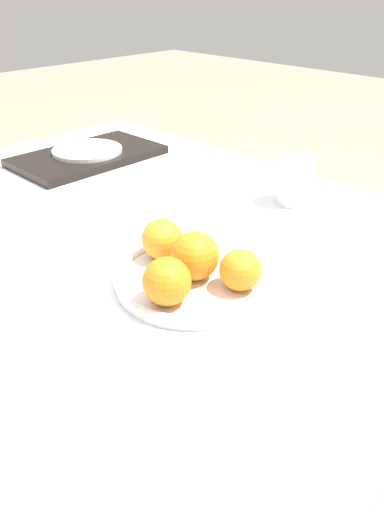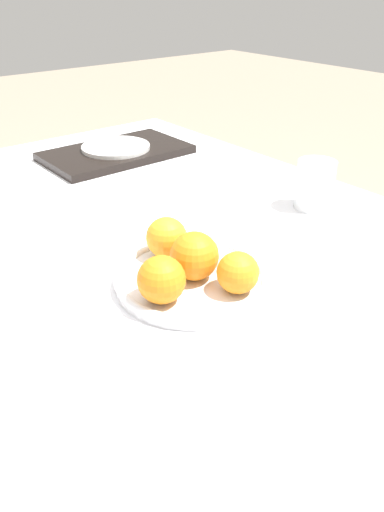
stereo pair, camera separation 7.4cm
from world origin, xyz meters
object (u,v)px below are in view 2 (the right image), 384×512
object	(u,v)px
orange_1	(161,280)
orange_3	(167,238)
water_glass	(315,185)
serving_tray	(116,153)
orange_0	(194,256)
orange_2	(238,273)
side_plate	(116,147)
fruit_platter	(192,278)

from	to	relation	value
orange_1	orange_3	xyz separation A→B (m)	(0.08, 0.10, -0.00)
orange_1	water_glass	bearing A→B (deg)	12.01
water_glass	serving_tray	xyz separation A→B (m)	(-0.14, 0.53, -0.04)
water_glass	orange_0	bearing A→B (deg)	-168.47
orange_2	orange_3	distance (m)	0.15
orange_0	orange_2	bearing A→B (deg)	-70.21
side_plate	serving_tray	bearing A→B (deg)	0.00
water_glass	fruit_platter	bearing A→B (deg)	-169.20
orange_0	orange_1	size ratio (longest dim) A/B	1.08
orange_1	water_glass	distance (m)	0.46
serving_tray	orange_1	bearing A→B (deg)	-116.03
orange_0	orange_1	bearing A→B (deg)	-165.60
orange_2	water_glass	bearing A→B (deg)	22.47
orange_0	orange_2	world-z (taller)	orange_0
orange_1	serving_tray	bearing A→B (deg)	63.97
orange_1	orange_3	world-z (taller)	orange_1
orange_0	fruit_platter	bearing A→B (deg)	99.58
orange_1	fruit_platter	bearing A→B (deg)	17.95
fruit_platter	water_glass	bearing A→B (deg)	10.80
orange_3	water_glass	size ratio (longest dim) A/B	0.68
orange_1	serving_tray	size ratio (longest dim) A/B	0.19
orange_1	orange_3	distance (m)	0.13
orange_0	orange_3	distance (m)	0.08
side_plate	orange_0	bearing A→B (deg)	-110.84
fruit_platter	orange_0	size ratio (longest dim) A/B	3.22
fruit_platter	water_glass	size ratio (longest dim) A/B	2.44
fruit_platter	orange_2	world-z (taller)	orange_2
water_glass	side_plate	bearing A→B (deg)	105.08
orange_1	side_plate	size ratio (longest dim) A/B	0.39
fruit_platter	serving_tray	size ratio (longest dim) A/B	0.65
orange_2	orange_3	world-z (taller)	orange_3
fruit_platter	side_plate	bearing A→B (deg)	68.94
orange_0	serving_tray	size ratio (longest dim) A/B	0.20
orange_0	orange_2	distance (m)	0.07
orange_0	serving_tray	world-z (taller)	orange_0
orange_0	side_plate	distance (m)	0.65
orange_2	orange_1	bearing A→B (deg)	153.71
water_glass	serving_tray	world-z (taller)	water_glass
water_glass	orange_1	bearing A→B (deg)	-167.99
orange_0	water_glass	bearing A→B (deg)	11.53
serving_tray	fruit_platter	bearing A→B (deg)	-111.06
orange_3	side_plate	xyz separation A→B (m)	(0.22, 0.53, -0.02)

